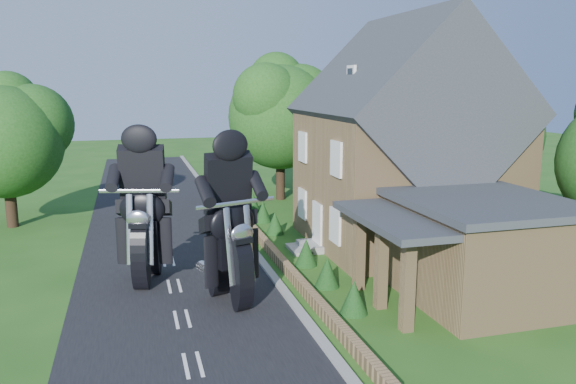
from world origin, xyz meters
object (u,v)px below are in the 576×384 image
object	(u,v)px
house	(404,148)
annex	(478,247)
motorcycle_lead	(230,278)
garden_wall	(276,255)
motorcycle_follow	(146,260)

from	to	relation	value
house	annex	size ratio (longest dim) A/B	1.45
annex	motorcycle_lead	distance (m)	8.41
garden_wall	house	size ratio (longest dim) A/B	2.15
garden_wall	motorcycle_follow	bearing A→B (deg)	-166.19
house	annex	xyz separation A→B (m)	(-0.62, -6.80, -2.58)
house	motorcycle_lead	size ratio (longest dim) A/B	5.51
garden_wall	annex	xyz separation A→B (m)	(5.57, -5.80, 1.57)
motorcycle_lead	house	bearing A→B (deg)	-167.98
motorcycle_follow	garden_wall	bearing A→B (deg)	-150.85
annex	garden_wall	bearing A→B (deg)	133.84
motorcycle_lead	motorcycle_follow	distance (m)	3.82
garden_wall	motorcycle_follow	world-z (taller)	motorcycle_follow
annex	motorcycle_follow	size ratio (longest dim) A/B	3.78
house	motorcycle_follow	size ratio (longest dim) A/B	5.49
garden_wall	house	world-z (taller)	house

